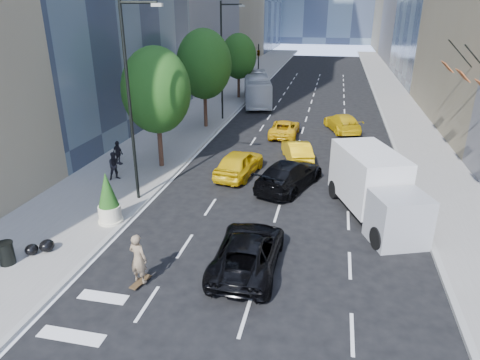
% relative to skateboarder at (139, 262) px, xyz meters
% --- Properties ---
extents(ground, '(160.00, 160.00, 0.00)m').
position_rel_skateboarder_xyz_m(ground, '(3.20, 3.00, -0.99)').
color(ground, black).
rests_on(ground, ground).
extents(sidewalk_left, '(6.00, 120.00, 0.15)m').
position_rel_skateboarder_xyz_m(sidewalk_left, '(-5.80, 33.00, -0.92)').
color(sidewalk_left, slate).
rests_on(sidewalk_left, ground).
extents(sidewalk_right, '(4.00, 120.00, 0.15)m').
position_rel_skateboarder_xyz_m(sidewalk_right, '(13.20, 33.00, -0.92)').
color(sidewalk_right, slate).
rests_on(sidewalk_right, ground).
extents(lamp_near, '(2.13, 0.22, 10.00)m').
position_rel_skateboarder_xyz_m(lamp_near, '(-3.12, 7.00, 4.82)').
color(lamp_near, black).
rests_on(lamp_near, sidewalk_left).
extents(lamp_far, '(2.13, 0.22, 10.00)m').
position_rel_skateboarder_xyz_m(lamp_far, '(-3.12, 25.00, 4.82)').
color(lamp_far, black).
rests_on(lamp_far, sidewalk_left).
extents(tree_near, '(4.20, 4.20, 7.46)m').
position_rel_skateboarder_xyz_m(tree_near, '(-4.00, 12.00, 3.98)').
color(tree_near, black).
rests_on(tree_near, sidewalk_left).
extents(tree_mid, '(4.50, 4.50, 7.99)m').
position_rel_skateboarder_xyz_m(tree_mid, '(-4.00, 22.00, 4.33)').
color(tree_mid, black).
rests_on(tree_mid, sidewalk_left).
extents(tree_far, '(3.90, 3.90, 6.92)m').
position_rel_skateboarder_xyz_m(tree_far, '(-4.00, 35.00, 3.63)').
color(tree_far, black).
rests_on(tree_far, sidewalk_left).
extents(traffic_signal, '(2.48, 0.53, 5.20)m').
position_rel_skateboarder_xyz_m(traffic_signal, '(-3.20, 43.00, 3.24)').
color(traffic_signal, black).
rests_on(traffic_signal, sidewalk_left).
extents(facade_flags, '(1.85, 13.30, 2.05)m').
position_rel_skateboarder_xyz_m(facade_flags, '(13.84, 13.00, 5.19)').
color(facade_flags, black).
rests_on(facade_flags, ground).
extents(skateboarder, '(0.82, 0.63, 1.98)m').
position_rel_skateboarder_xyz_m(skateboarder, '(0.00, 0.00, 0.00)').
color(skateboarder, '#746149').
rests_on(skateboarder, ground).
extents(black_sedan_lincoln, '(2.44, 5.27, 1.46)m').
position_rel_skateboarder_xyz_m(black_sedan_lincoln, '(3.70, 2.00, -0.26)').
color(black_sedan_lincoln, black).
rests_on(black_sedan_lincoln, ground).
extents(black_sedan_mercedes, '(3.98, 5.99, 1.61)m').
position_rel_skateboarder_xyz_m(black_sedan_mercedes, '(4.40, 10.48, -0.18)').
color(black_sedan_mercedes, black).
rests_on(black_sedan_mercedes, ground).
extents(taxi_a, '(2.59, 4.96, 1.61)m').
position_rel_skateboarder_xyz_m(taxi_a, '(1.20, 11.72, -0.18)').
color(taxi_a, gold).
rests_on(taxi_a, ground).
extents(taxi_b, '(2.60, 4.44, 1.38)m').
position_rel_skateboarder_xyz_m(taxi_b, '(4.40, 15.25, -0.30)').
color(taxi_b, '#EBB10C').
rests_on(taxi_b, ground).
extents(taxi_c, '(2.13, 4.60, 1.28)m').
position_rel_skateboarder_xyz_m(taxi_c, '(2.87, 21.00, -0.35)').
color(taxi_c, '#DFA60B').
rests_on(taxi_c, ground).
extents(taxi_d, '(3.49, 5.35, 1.44)m').
position_rel_skateboarder_xyz_m(taxi_d, '(7.40, 23.50, -0.27)').
color(taxi_d, gold).
rests_on(taxi_d, ground).
extents(city_bus, '(4.84, 11.18, 3.03)m').
position_rel_skateboarder_xyz_m(city_bus, '(-1.60, 33.27, 0.53)').
color(city_bus, silver).
rests_on(city_bus, ground).
extents(box_truck, '(4.53, 6.99, 3.15)m').
position_rel_skateboarder_xyz_m(box_truck, '(8.82, 7.63, 0.61)').
color(box_truck, silver).
rests_on(box_truck, ground).
extents(pedestrian_a, '(1.03, 1.03, 1.69)m').
position_rel_skateboarder_xyz_m(pedestrian_a, '(-5.73, 9.19, 0.00)').
color(pedestrian_a, black).
rests_on(pedestrian_a, sidewalk_left).
extents(pedestrian_b, '(1.00, 0.75, 1.58)m').
position_rel_skateboarder_xyz_m(pedestrian_b, '(-6.77, 11.58, -0.05)').
color(pedestrian_b, black).
rests_on(pedestrian_b, sidewalk_left).
extents(trash_can, '(0.60, 0.60, 0.89)m').
position_rel_skateboarder_xyz_m(trash_can, '(-5.67, -0.03, -0.39)').
color(trash_can, black).
rests_on(trash_can, sidewalk_left).
extents(planter_shrub, '(1.05, 1.05, 2.52)m').
position_rel_skateboarder_xyz_m(planter_shrub, '(-3.40, 4.13, 0.36)').
color(planter_shrub, beige).
rests_on(planter_shrub, sidewalk_left).
extents(garbage_bags, '(1.01, 0.97, 0.50)m').
position_rel_skateboarder_xyz_m(garbage_bags, '(-4.91, 1.01, -0.60)').
color(garbage_bags, black).
rests_on(garbage_bags, sidewalk_left).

